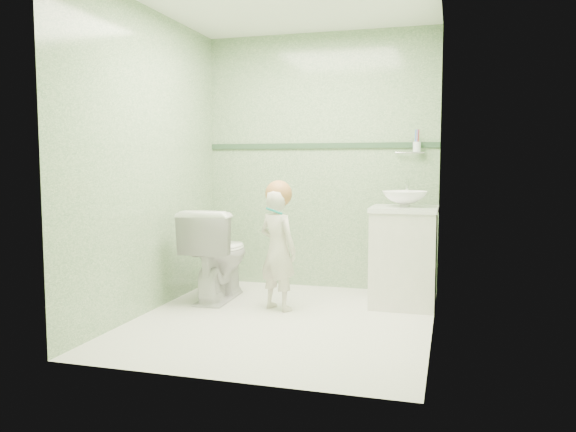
% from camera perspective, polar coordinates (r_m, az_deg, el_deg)
% --- Properties ---
extents(ground, '(2.50, 2.50, 0.00)m').
position_cam_1_polar(ground, '(4.38, -0.55, -10.38)').
color(ground, silver).
rests_on(ground, ground).
extents(room_shell, '(2.50, 2.54, 2.40)m').
position_cam_1_polar(room_shell, '(4.22, -0.56, 5.50)').
color(room_shell, gray).
rests_on(room_shell, ground).
extents(trim_stripe, '(2.20, 0.02, 0.05)m').
position_cam_1_polar(trim_stripe, '(5.42, 3.20, 7.03)').
color(trim_stripe, '#2F4C33').
rests_on(trim_stripe, room_shell).
extents(vanity, '(0.52, 0.50, 0.80)m').
position_cam_1_polar(vanity, '(4.82, 11.50, -4.17)').
color(vanity, white).
rests_on(vanity, ground).
extents(counter, '(0.54, 0.52, 0.04)m').
position_cam_1_polar(counter, '(4.77, 11.59, 0.69)').
color(counter, white).
rests_on(counter, vanity).
extents(basin, '(0.37, 0.37, 0.13)m').
position_cam_1_polar(basin, '(4.77, 11.61, 1.69)').
color(basin, white).
rests_on(basin, counter).
extents(faucet, '(0.03, 0.13, 0.18)m').
position_cam_1_polar(faucet, '(4.95, 11.79, 2.74)').
color(faucet, silver).
rests_on(faucet, counter).
extents(cup_holder, '(0.26, 0.07, 0.21)m').
position_cam_1_polar(cup_holder, '(5.24, 12.69, 6.76)').
color(cup_holder, silver).
rests_on(cup_holder, room_shell).
extents(toilet, '(0.48, 0.80, 0.80)m').
position_cam_1_polar(toilet, '(5.00, -7.08, -3.78)').
color(toilet, white).
rests_on(toilet, ground).
extents(toddler, '(0.42, 0.36, 0.98)m').
position_cam_1_polar(toddler, '(4.60, -1.03, -3.42)').
color(toddler, beige).
rests_on(toddler, ground).
extents(hair_cap, '(0.22, 0.22, 0.22)m').
position_cam_1_polar(hair_cap, '(4.58, -0.94, 2.24)').
color(hair_cap, '#A56D3B').
rests_on(hair_cap, toddler).
extents(teal_toothbrush, '(0.12, 0.14, 0.08)m').
position_cam_1_polar(teal_toothbrush, '(4.42, -1.39, 0.56)').
color(teal_toothbrush, '#118279').
rests_on(teal_toothbrush, toddler).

